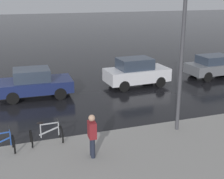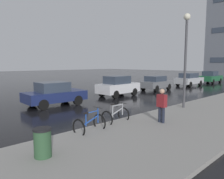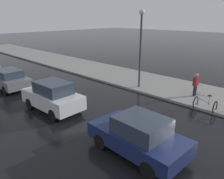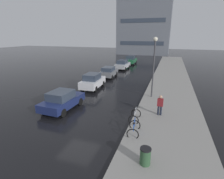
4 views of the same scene
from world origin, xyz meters
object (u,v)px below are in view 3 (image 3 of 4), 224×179
at_px(bicycle_second, 205,104).
at_px(car_white, 53,96).
at_px(streetlamp, 141,39).
at_px(pedestrian, 196,84).
at_px(car_navy, 139,135).
at_px(car_grey, 9,79).

xyz_separation_m(bicycle_second, car_white, (-5.96, 6.15, 0.46)).
bearing_deg(streetlamp, car_white, 170.89).
distance_m(car_white, pedestrian, 8.94).
relative_size(car_navy, streetlamp, 0.71).
distance_m(car_navy, pedestrian, 7.52).
xyz_separation_m(bicycle_second, car_grey, (-6.12, 11.83, 0.37)).
distance_m(car_white, car_grey, 5.69).
relative_size(pedestrian, streetlamp, 0.30).
distance_m(car_navy, car_white, 5.95).
bearing_deg(bicycle_second, car_navy, 178.04).
xyz_separation_m(car_navy, car_grey, (-0.24, 11.63, -0.01)).
bearing_deg(car_white, pedestrian, -32.80).
relative_size(car_grey, streetlamp, 0.68).
distance_m(pedestrian, streetlamp, 4.73).
distance_m(car_grey, pedestrian, 13.02).
distance_m(car_navy, car_grey, 11.64).
bearing_deg(pedestrian, car_grey, 126.09).
bearing_deg(car_navy, pedestrian, 8.48).
distance_m(car_grey, streetlamp, 9.90).
xyz_separation_m(car_white, car_grey, (-0.16, 5.68, -0.09)).
distance_m(bicycle_second, car_grey, 13.33).
bearing_deg(car_navy, car_white, 90.73).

